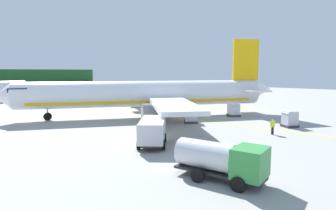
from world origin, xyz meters
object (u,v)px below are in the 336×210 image
crew_marshaller (196,112)px  service_truck_fuel (222,159)px  service_truck_baggage (153,130)px  crew_loader_left (273,126)px  cargo_container_mid (191,116)px  airliner_foreground (148,94)px  cargo_container_near (290,119)px  cargo_container_far (234,110)px

crew_marshaller → service_truck_fuel: bearing=-143.0°
service_truck_baggage → crew_loader_left: size_ratio=3.47×
cargo_container_mid → crew_marshaller: cargo_container_mid is taller
service_truck_fuel → service_truck_baggage: bearing=67.2°
airliner_foreground → service_truck_fuel: airliner_foreground is taller
airliner_foreground → cargo_container_mid: bearing=-92.9°
crew_loader_left → crew_marshaller: bearing=73.8°
cargo_container_near → crew_marshaller: (-1.99, 12.42, -0.02)m
airliner_foreground → cargo_container_far: airliner_foreground is taller
service_truck_baggage → cargo_container_far: size_ratio=2.41×
cargo_container_far → airliner_foreground: bearing=130.3°
service_truck_fuel → cargo_container_far: bearing=24.5°
cargo_container_mid → crew_loader_left: bearing=-91.7°
crew_loader_left → cargo_container_far: bearing=44.9°
airliner_foreground → crew_loader_left: 19.10m
airliner_foreground → cargo_container_near: 19.85m
crew_marshaller → crew_loader_left: 12.76m
airliner_foreground → crew_loader_left: bearing=-92.2°
service_truck_fuel → crew_marshaller: size_ratio=3.57×
service_truck_baggage → crew_marshaller: bearing=18.7°
cargo_container_mid → crew_loader_left: 10.98m
service_truck_fuel → cargo_container_mid: (15.81, 13.10, -0.46)m
airliner_foreground → crew_marshaller: bearing=-67.0°
airliner_foreground → crew_loader_left: (-0.73, -18.94, -2.40)m
service_truck_fuel → cargo_container_mid: 20.54m
airliner_foreground → cargo_container_far: size_ratio=14.50×
cargo_container_near → cargo_container_mid: 12.31m
cargo_container_far → cargo_container_mid: bearing=167.7°
airliner_foreground → service_truck_baggage: size_ratio=6.03×
service_truck_baggage → crew_loader_left: 13.61m
airliner_foreground → crew_marshaller: (2.83, -6.68, -2.41)m
service_truck_fuel → crew_loader_left: bearing=7.8°
service_truck_baggage → airliner_foreground: bearing=43.8°
cargo_container_mid → cargo_container_far: cargo_container_far is taller
service_truck_baggage → cargo_container_far: bearing=5.3°
cargo_container_far → cargo_container_near: bearing=-111.1°
cargo_container_near → cargo_container_mid: bearing=115.2°
crew_marshaller → cargo_container_mid: bearing=-158.5°
cargo_container_far → crew_loader_left: size_ratio=1.44×
cargo_container_near → service_truck_baggage: bearing=156.9°
service_truck_fuel → cargo_container_mid: bearing=39.7°
service_truck_baggage → cargo_container_mid: 12.52m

